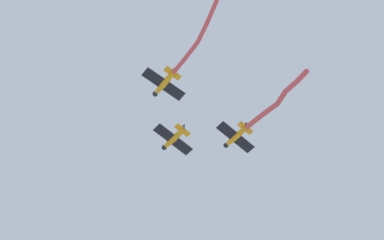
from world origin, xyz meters
The scene contains 5 objects.
airplane_lead centered at (5.70, 2.73, 87.79)m, with size 5.68×7.27×1.86m.
airplane_left_wing centered at (-3.89, 6.48, 87.79)m, with size 5.74×7.40×1.86m.
smoke_trail_left_wing centered at (-18.58, 2.51, 88.16)m, with size 25.63×4.86×2.03m.
airplane_right_wing centered at (2.96, -7.20, 88.09)m, with size 5.68×7.27×1.86m.
smoke_trail_right_wing centered at (-5.13, -11.63, 88.01)m, with size 12.55×6.91×1.47m.
Camera 1 is at (-44.66, 12.19, 7.14)m, focal length 54.23 mm.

